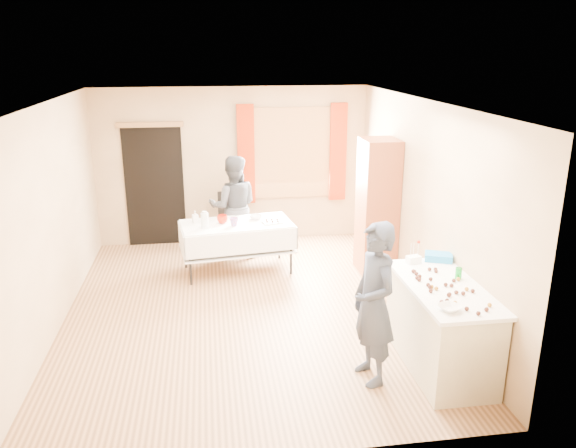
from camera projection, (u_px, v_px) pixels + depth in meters
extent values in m
cube|color=#9E7047|center=(247.00, 310.00, 7.19)|extent=(4.50, 5.50, 0.02)
cube|color=white|center=(242.00, 102.00, 6.40)|extent=(4.50, 5.50, 0.02)
cube|color=tan|center=(233.00, 166.00, 9.39)|extent=(4.50, 0.02, 2.60)
cube|color=tan|center=(271.00, 314.00, 4.19)|extent=(4.50, 0.02, 2.60)
cube|color=tan|center=(49.00, 220.00, 6.48)|extent=(0.02, 5.50, 2.60)
cube|color=tan|center=(423.00, 204.00, 7.10)|extent=(0.02, 5.50, 2.60)
cube|color=olive|center=(292.00, 153.00, 9.43)|extent=(1.32, 0.06, 1.52)
cube|color=white|center=(292.00, 153.00, 9.42)|extent=(1.20, 0.02, 1.40)
cube|color=#942408|center=(246.00, 155.00, 9.28)|extent=(0.28, 0.06, 1.65)
cube|color=#942408|center=(338.00, 152.00, 9.50)|extent=(0.28, 0.06, 1.65)
cube|color=black|center=(155.00, 186.00, 9.28)|extent=(0.95, 0.04, 2.00)
cube|color=olive|center=(150.00, 125.00, 8.94)|extent=(1.05, 0.06, 0.08)
cube|color=brown|center=(377.00, 207.00, 8.13)|extent=(0.50, 0.60, 1.98)
cube|color=beige|center=(440.00, 328.00, 5.80)|extent=(0.67, 1.47, 0.86)
cube|color=white|center=(444.00, 287.00, 5.66)|extent=(0.73, 1.53, 0.04)
cube|color=white|center=(237.00, 224.00, 8.19)|extent=(1.67, 0.99, 0.04)
cube|color=black|center=(231.00, 224.00, 9.27)|extent=(0.40, 0.40, 0.05)
cube|color=black|center=(229.00, 207.00, 9.36)|extent=(0.38, 0.05, 0.54)
imported|color=#242B3D|center=(374.00, 304.00, 5.44)|extent=(0.75, 0.62, 1.65)
imported|color=black|center=(234.00, 207.00, 8.81)|extent=(0.85, 0.69, 1.62)
cylinder|color=#138924|center=(459.00, 273.00, 5.80)|extent=(0.08, 0.08, 0.12)
imported|color=white|center=(449.00, 308.00, 5.11)|extent=(0.32, 0.32, 0.05)
cube|color=white|center=(414.00, 259.00, 6.23)|extent=(0.17, 0.13, 0.08)
cube|color=#1676C0|center=(438.00, 257.00, 6.31)|extent=(0.35, 0.30, 0.08)
cylinder|color=silver|center=(205.00, 221.00, 7.93)|extent=(0.12, 0.12, 0.22)
imported|color=#B01602|center=(222.00, 219.00, 8.16)|extent=(0.17, 0.17, 0.12)
imported|color=red|center=(234.00, 222.00, 8.04)|extent=(0.21, 0.21, 0.12)
imported|color=white|center=(256.00, 217.00, 8.37)|extent=(0.22, 0.22, 0.06)
cube|color=white|center=(272.00, 222.00, 8.19)|extent=(0.32, 0.26, 0.02)
imported|color=white|center=(195.00, 217.00, 8.18)|extent=(0.13, 0.13, 0.18)
sphere|color=#3F2314|center=(455.00, 303.00, 5.22)|extent=(0.04, 0.04, 0.04)
sphere|color=black|center=(435.00, 269.00, 6.01)|extent=(0.04, 0.04, 0.04)
sphere|color=black|center=(456.00, 292.00, 5.44)|extent=(0.04, 0.04, 0.04)
sphere|color=black|center=(449.00, 295.00, 5.39)|extent=(0.04, 0.04, 0.04)
sphere|color=black|center=(467.00, 309.00, 5.10)|extent=(0.04, 0.04, 0.04)
sphere|color=black|center=(413.00, 271.00, 5.96)|extent=(0.04, 0.04, 0.04)
sphere|color=#3F2314|center=(432.00, 287.00, 5.57)|extent=(0.04, 0.04, 0.04)
sphere|color=black|center=(449.00, 294.00, 5.40)|extent=(0.04, 0.04, 0.04)
sphere|color=black|center=(486.00, 309.00, 5.09)|extent=(0.04, 0.04, 0.04)
sphere|color=black|center=(431.00, 279.00, 5.75)|extent=(0.04, 0.04, 0.04)
sphere|color=black|center=(478.00, 313.00, 5.01)|extent=(0.04, 0.04, 0.04)
sphere|color=black|center=(463.00, 293.00, 5.42)|extent=(0.04, 0.04, 0.04)
sphere|color=#3F2314|center=(490.00, 305.00, 5.18)|extent=(0.04, 0.04, 0.04)
sphere|color=black|center=(416.00, 274.00, 5.89)|extent=(0.04, 0.04, 0.04)
sphere|color=black|center=(442.00, 302.00, 5.23)|extent=(0.04, 0.04, 0.04)
sphere|color=black|center=(431.00, 291.00, 5.47)|extent=(0.04, 0.04, 0.04)
sphere|color=black|center=(452.00, 285.00, 5.60)|extent=(0.04, 0.04, 0.04)
sphere|color=black|center=(419.00, 280.00, 5.74)|extent=(0.04, 0.04, 0.04)
sphere|color=#3F2314|center=(436.00, 288.00, 5.53)|extent=(0.04, 0.04, 0.04)
sphere|color=black|center=(414.00, 271.00, 5.95)|extent=(0.04, 0.04, 0.04)
sphere|color=black|center=(447.00, 301.00, 5.26)|extent=(0.04, 0.04, 0.04)
sphere|color=black|center=(428.00, 285.00, 5.61)|extent=(0.04, 0.04, 0.04)
sphere|color=black|center=(430.00, 269.00, 6.01)|extent=(0.04, 0.04, 0.04)
sphere|color=black|center=(446.00, 285.00, 5.62)|extent=(0.04, 0.04, 0.04)
sphere|color=#3F2314|center=(467.00, 289.00, 5.52)|extent=(0.04, 0.04, 0.04)
sphere|color=black|center=(430.00, 287.00, 5.56)|extent=(0.04, 0.04, 0.04)
sphere|color=black|center=(417.00, 278.00, 5.78)|extent=(0.04, 0.04, 0.04)
sphere|color=black|center=(473.00, 291.00, 5.48)|extent=(0.04, 0.04, 0.04)
sphere|color=black|center=(436.00, 271.00, 5.96)|extent=(0.04, 0.04, 0.04)
sphere|color=black|center=(454.00, 280.00, 5.72)|extent=(0.04, 0.04, 0.04)
sphere|color=#3F2314|center=(458.00, 279.00, 5.75)|extent=(0.04, 0.04, 0.04)
sphere|color=black|center=(420.00, 276.00, 5.82)|extent=(0.04, 0.04, 0.04)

